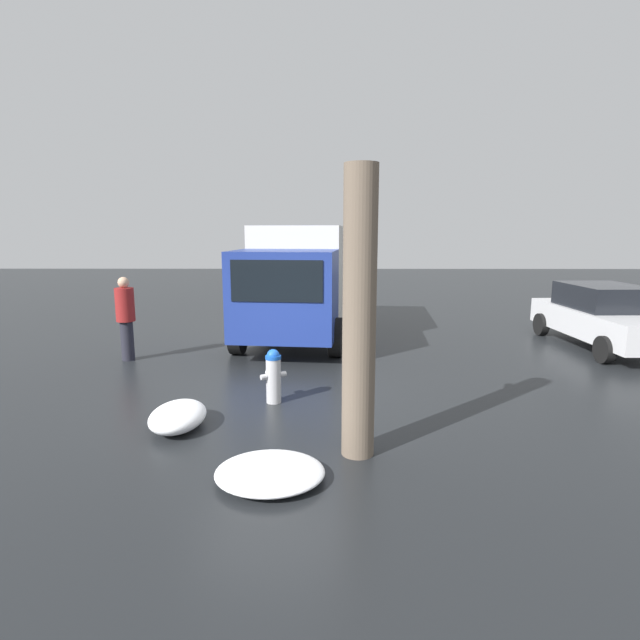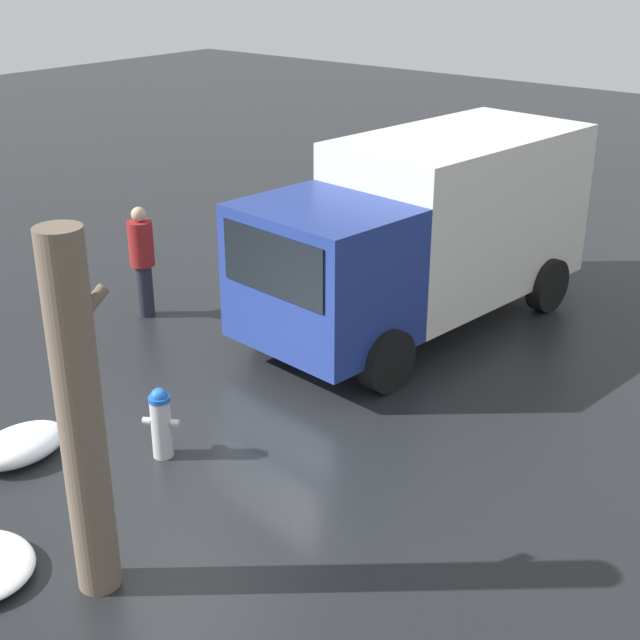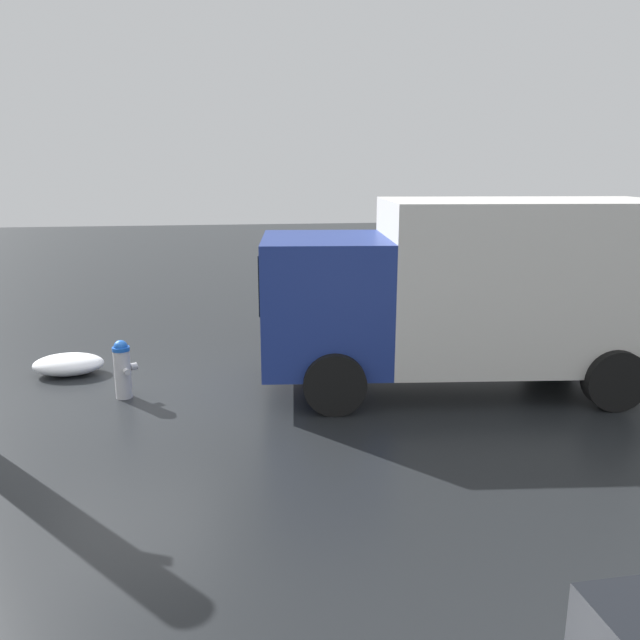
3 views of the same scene
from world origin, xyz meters
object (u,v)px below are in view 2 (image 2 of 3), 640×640
at_px(delivery_truck, 426,228).
at_px(pedestrian, 142,257).
at_px(fire_hydrant, 161,421).
at_px(tree_trunk, 81,420).

bearing_deg(delivery_truck, pedestrian, 41.22).
height_order(fire_hydrant, tree_trunk, tree_trunk).
distance_m(fire_hydrant, pedestrian, 4.48).
bearing_deg(pedestrian, fire_hydrant, -105.79).
distance_m(fire_hydrant, delivery_truck, 5.49).
relative_size(fire_hydrant, pedestrian, 0.49).
bearing_deg(tree_trunk, pedestrian, 45.51).
xyz_separation_m(tree_trunk, pedestrian, (4.68, 4.77, -0.80)).
height_order(fire_hydrant, pedestrian, pedestrian).
distance_m(tree_trunk, delivery_truck, 7.39).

